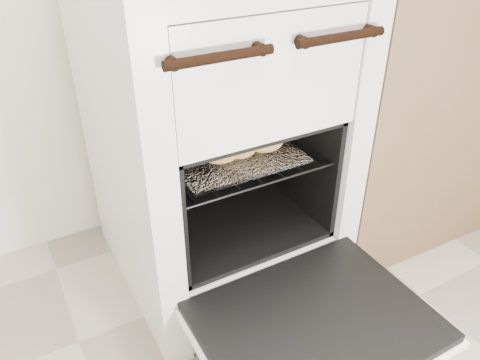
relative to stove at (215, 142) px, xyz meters
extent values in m
cube|color=silver|center=(0.00, 0.01, 0.01)|extent=(0.63, 0.67, 0.96)
cylinder|color=black|center=(-0.15, -0.34, 0.37)|extent=(0.23, 0.02, 0.02)
cylinder|color=black|center=(0.15, -0.34, 0.37)|extent=(0.23, 0.02, 0.02)
cube|color=black|center=(0.00, -0.53, -0.25)|extent=(0.54, 0.42, 0.03)
cube|color=silver|center=(0.00, -0.53, -0.27)|extent=(0.56, 0.44, 0.02)
cylinder|color=black|center=(-0.22, -0.07, 0.00)|extent=(0.01, 0.44, 0.01)
cylinder|color=black|center=(0.22, -0.07, 0.00)|extent=(0.01, 0.44, 0.01)
cylinder|color=black|center=(0.00, -0.28, 0.00)|extent=(0.45, 0.01, 0.01)
cylinder|color=black|center=(0.00, 0.14, 0.00)|extent=(0.45, 0.01, 0.01)
cylinder|color=black|center=(-0.19, -0.07, 0.00)|extent=(0.01, 0.42, 0.01)
cylinder|color=black|center=(-0.13, -0.07, 0.00)|extent=(0.01, 0.42, 0.01)
cylinder|color=black|center=(-0.06, -0.07, 0.00)|extent=(0.01, 0.42, 0.01)
cylinder|color=black|center=(0.00, -0.07, 0.00)|extent=(0.01, 0.42, 0.01)
cylinder|color=black|center=(0.06, -0.07, 0.00)|extent=(0.01, 0.42, 0.01)
cylinder|color=black|center=(0.13, -0.07, 0.00)|extent=(0.01, 0.42, 0.01)
cylinder|color=black|center=(0.19, -0.07, 0.00)|extent=(0.01, 0.42, 0.01)
cube|color=white|center=(0.00, -0.09, 0.01)|extent=(0.36, 0.31, 0.01)
ellipsoid|color=tan|center=(0.11, -0.02, 0.04)|extent=(0.16, 0.16, 0.06)
ellipsoid|color=tan|center=(-0.05, -0.12, 0.04)|extent=(0.14, 0.14, 0.05)
ellipsoid|color=tan|center=(0.02, -0.06, 0.04)|extent=(0.10, 0.10, 0.05)
ellipsoid|color=tan|center=(0.09, -0.13, 0.04)|extent=(0.16, 0.16, 0.05)
ellipsoid|color=tan|center=(-0.05, -0.12, 0.03)|extent=(0.11, 0.11, 0.05)
ellipsoid|color=tan|center=(0.01, -0.13, 0.04)|extent=(0.13, 0.13, 0.05)
cube|color=brown|center=(0.83, 0.01, 0.02)|extent=(1.00, 0.68, 0.98)
camera|label=1|loc=(-0.54, -1.12, 0.63)|focal=35.00mm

